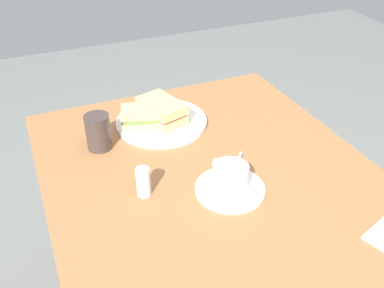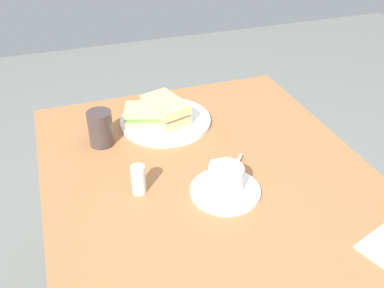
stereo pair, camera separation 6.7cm
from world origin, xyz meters
TOP-DOWN VIEW (x-y plane):
  - dining_table at (0.00, 0.00)m, footprint 1.12×0.77m
  - sandwich_plate at (0.36, 0.03)m, footprint 0.25×0.25m
  - sandwich_front at (0.36, 0.03)m, footprint 0.15×0.12m
  - sandwich_back at (0.36, 0.08)m, footprint 0.11×0.14m
  - coffee_saucer at (0.03, -0.01)m, footprint 0.16×0.16m
  - coffee_cup at (0.03, -0.01)m, footprint 0.11×0.08m
  - spoon at (0.09, -0.06)m, footprint 0.08×0.07m
  - salt_shaker at (0.09, 0.17)m, footprint 0.03×0.03m
  - drinking_glass at (0.32, 0.22)m, footprint 0.06×0.06m

SIDE VIEW (x-z plane):
  - dining_table at x=0.00m, z-range 0.27..1.02m
  - coffee_saucer at x=0.03m, z-range 0.75..0.76m
  - sandwich_plate at x=0.36m, z-range 0.75..0.76m
  - spoon at x=0.09m, z-range 0.76..0.76m
  - salt_shaker at x=0.09m, z-range 0.75..0.82m
  - sandwich_back at x=0.36m, z-range 0.76..0.81m
  - coffee_cup at x=0.03m, z-range 0.76..0.82m
  - sandwich_front at x=0.36m, z-range 0.76..0.82m
  - drinking_glass at x=0.32m, z-range 0.75..0.84m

